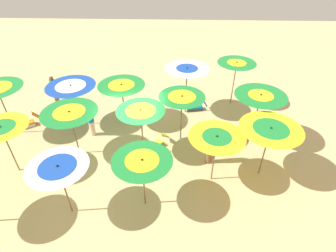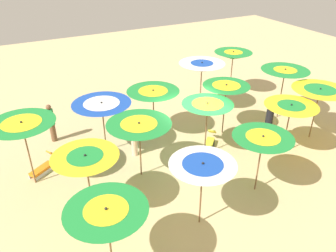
# 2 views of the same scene
# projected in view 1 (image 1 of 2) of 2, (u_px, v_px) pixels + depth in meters

# --- Properties ---
(ground) EXTENTS (40.83, 40.83, 0.04)m
(ground) POSITION_uv_depth(u_px,v_px,m) (135.00, 151.00, 12.18)
(ground) COLOR #D1B57F
(beach_umbrella_0) EXTENTS (1.98, 1.98, 2.47)m
(beach_umbrella_0) POSITION_uv_depth(u_px,v_px,m) (236.00, 66.00, 14.05)
(beach_umbrella_0) COLOR brown
(beach_umbrella_0) RESTS_ON ground
(beach_umbrella_1) EXTENTS (2.18, 2.18, 2.56)m
(beach_umbrella_1) POSITION_uv_depth(u_px,v_px,m) (187.00, 72.00, 13.31)
(beach_umbrella_1) COLOR brown
(beach_umbrella_1) RESTS_ON ground
(beach_umbrella_2) EXTENTS (2.20, 2.20, 2.17)m
(beach_umbrella_2) POSITION_uv_depth(u_px,v_px,m) (122.00, 88.00, 12.75)
(beach_umbrella_2) COLOR brown
(beach_umbrella_2) RESTS_ON ground
(beach_umbrella_3) EXTENTS (2.27, 2.27, 2.21)m
(beach_umbrella_3) POSITION_uv_depth(u_px,v_px,m) (71.00, 89.00, 12.59)
(beach_umbrella_3) COLOR brown
(beach_umbrella_3) RESTS_ON ground
(beach_umbrella_5) EXTENTS (2.18, 2.18, 2.46)m
(beach_umbrella_5) POSITION_uv_depth(u_px,v_px,m) (260.00, 98.00, 11.41)
(beach_umbrella_5) COLOR brown
(beach_umbrella_5) RESTS_ON ground
(beach_umbrella_6) EXTENTS (1.98, 1.98, 2.34)m
(beach_umbrella_6) POSITION_uv_depth(u_px,v_px,m) (182.00, 101.00, 11.60)
(beach_umbrella_6) COLOR brown
(beach_umbrella_6) RESTS_ON ground
(beach_umbrella_7) EXTENTS (1.95, 1.95, 2.30)m
(beach_umbrella_7) POSITION_uv_depth(u_px,v_px,m) (141.00, 115.00, 10.83)
(beach_umbrella_7) COLOR brown
(beach_umbrella_7) RESTS_ON ground
(beach_umbrella_8) EXTENTS (2.25, 2.25, 2.21)m
(beach_umbrella_8) POSITION_uv_depth(u_px,v_px,m) (70.00, 116.00, 10.89)
(beach_umbrella_8) COLOR brown
(beach_umbrella_8) RESTS_ON ground
(beach_umbrella_9) EXTENTS (1.97, 1.97, 2.25)m
(beach_umbrella_9) POSITION_uv_depth(u_px,v_px,m) (2.00, 132.00, 10.03)
(beach_umbrella_9) COLOR brown
(beach_umbrella_9) RESTS_ON ground
(beach_umbrella_10) EXTENTS (2.27, 2.27, 2.33)m
(beach_umbrella_10) POSITION_uv_depth(u_px,v_px,m) (270.00, 133.00, 9.85)
(beach_umbrella_10) COLOR brown
(beach_umbrella_10) RESTS_ON ground
(beach_umbrella_11) EXTENTS (2.02, 2.02, 2.20)m
(beach_umbrella_11) POSITION_uv_depth(u_px,v_px,m) (216.00, 141.00, 9.68)
(beach_umbrella_11) COLOR brown
(beach_umbrella_11) RESTS_ON ground
(beach_umbrella_12) EXTENTS (1.97, 1.97, 2.19)m
(beach_umbrella_12) POSITION_uv_depth(u_px,v_px,m) (142.00, 164.00, 8.72)
(beach_umbrella_12) COLOR brown
(beach_umbrella_12) RESTS_ON ground
(beach_umbrella_13) EXTENTS (1.92, 1.92, 2.25)m
(beach_umbrella_13) POSITION_uv_depth(u_px,v_px,m) (59.00, 171.00, 8.44)
(beach_umbrella_13) COLOR brown
(beach_umbrella_13) RESTS_ON ground
(lounger_0) EXTENTS (0.56, 1.15, 0.61)m
(lounger_0) POSITION_uv_depth(u_px,v_px,m) (196.00, 107.00, 14.68)
(lounger_0) COLOR #333338
(lounger_0) RESTS_ON ground
(lounger_1) EXTENTS (1.22, 0.53, 0.65)m
(lounger_1) POSITION_uv_depth(u_px,v_px,m) (131.00, 109.00, 14.46)
(lounger_1) COLOR olive
(lounger_1) RESTS_ON ground
(lounger_2) EXTENTS (1.01, 1.28, 0.68)m
(lounger_2) POSITION_uv_depth(u_px,v_px,m) (27.00, 123.00, 13.48)
(lounger_2) COLOR silver
(lounger_2) RESTS_ON ground
(lounger_4) EXTENTS (1.17, 1.14, 0.58)m
(lounger_4) POSITION_uv_depth(u_px,v_px,m) (155.00, 144.00, 12.22)
(lounger_4) COLOR #333338
(lounger_4) RESTS_ON ground
(beachgoer_0) EXTENTS (0.30, 0.30, 1.62)m
(beachgoer_0) POSITION_uv_depth(u_px,v_px,m) (91.00, 120.00, 12.59)
(beachgoer_0) COLOR beige
(beachgoer_0) RESTS_ON ground
(beachgoer_1) EXTENTS (0.30, 0.30, 1.75)m
(beachgoer_1) POSITION_uv_depth(u_px,v_px,m) (210.00, 145.00, 11.04)
(beachgoer_1) COLOR brown
(beachgoer_1) RESTS_ON ground
(beachgoer_2) EXTENTS (0.30, 0.30, 1.70)m
(beachgoer_2) POSITION_uv_depth(u_px,v_px,m) (54.00, 90.00, 14.73)
(beachgoer_2) COLOR brown
(beachgoer_2) RESTS_ON ground
(beach_ball) EXTENTS (0.36, 0.36, 0.36)m
(beach_ball) POSITION_uv_depth(u_px,v_px,m) (241.00, 94.00, 15.79)
(beach_ball) COLOR red
(beach_ball) RESTS_ON ground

